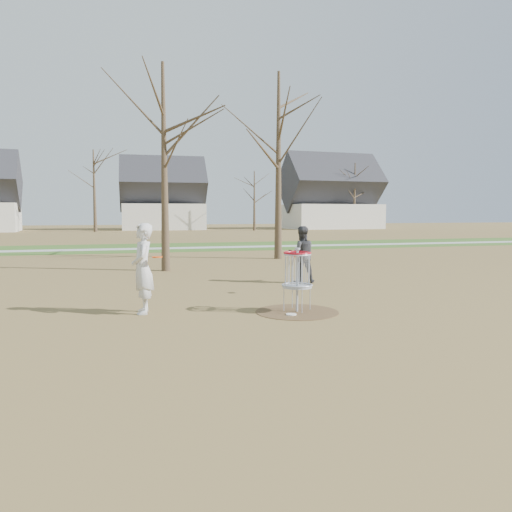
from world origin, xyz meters
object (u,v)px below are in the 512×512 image
at_px(player_standing, 143,269).
at_px(disc_grounded, 291,314).
at_px(player_throwing, 301,254).
at_px(disc_golf_basket, 297,270).

xyz_separation_m(player_standing, disc_grounded, (2.96, -1.04, -0.94)).
height_order(player_throwing, disc_grounded, player_throwing).
height_order(player_throwing, disc_golf_basket, player_throwing).
xyz_separation_m(disc_grounded, disc_golf_basket, (0.24, 0.30, 0.89)).
bearing_deg(disc_golf_basket, player_standing, 166.88).
bearing_deg(disc_golf_basket, player_throwing, 68.09).
xyz_separation_m(player_standing, player_throwing, (4.92, 3.52, -0.10)).
bearing_deg(player_throwing, disc_golf_basket, 77.10).
bearing_deg(disc_golf_basket, disc_grounded, -128.66).
distance_m(player_standing, disc_golf_basket, 3.29).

